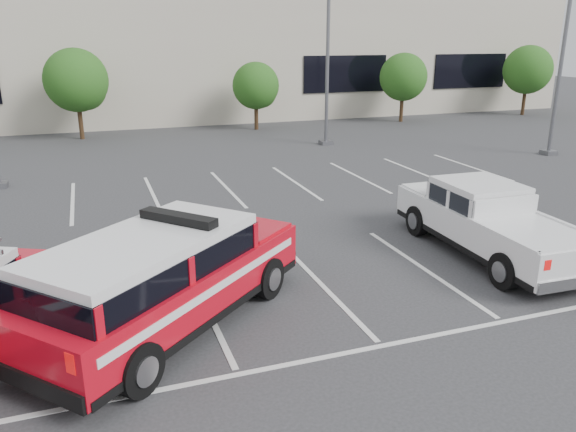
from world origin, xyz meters
The scene contains 11 objects.
ground centered at (0.00, 0.00, 0.00)m, with size 120.00×120.00×0.00m, color #2E2E30.
stall_markings centered at (0.00, 4.50, 0.01)m, with size 23.00×15.00×0.01m, color silver.
convention_building centered at (0.18, 31.86, 4.72)m, with size 60.00×16.99×13.20m.
tree_mid_left centered at (-4.91, 22.05, 3.04)m, with size 3.37×3.37×4.85m.
tree_mid_right centered at (5.09, 22.05, 2.50)m, with size 2.77×2.77×3.99m.
tree_right centered at (15.09, 22.05, 2.77)m, with size 3.07×3.07×4.42m.
tree_far_right centered at (25.09, 22.05, 3.04)m, with size 3.37×3.37×4.85m.
light_pole_mid centered at (7.00, 16.00, 5.19)m, with size 0.90×0.60×10.24m.
light_pole_right centered at (16.00, 10.00, 5.19)m, with size 0.90×0.60×10.24m.
fire_chief_suv centered at (-3.58, -0.83, 0.89)m, with size 6.08×5.77×2.17m.
white_pickup centered at (4.74, 0.33, 0.72)m, with size 2.20×5.93×1.80m.
Camera 1 is at (-4.63, -10.76, 5.37)m, focal length 35.00 mm.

